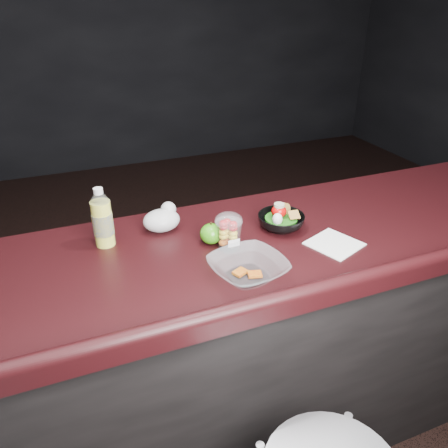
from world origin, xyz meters
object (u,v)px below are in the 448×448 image
Objects in this scene: green_apple at (211,234)px; lemonade_bottle at (103,222)px; snack_bowl at (281,220)px; takeout_bowl at (248,268)px; fruit_cup at (229,231)px.

lemonade_bottle is at bearing 159.88° from green_apple.
green_apple is 0.28m from snack_bowl.
snack_bowl is (0.28, 0.01, -0.00)m from green_apple.
green_apple is at bearing 98.81° from takeout_bowl.
green_apple is at bearing -178.70° from snack_bowl.
green_apple is at bearing 126.33° from fruit_cup.
green_apple is 0.24m from takeout_bowl.
snack_bowl is at bearing -10.95° from lemonade_bottle.
fruit_cup is 0.50× the size of takeout_bowl.
snack_bowl is (0.63, -0.12, -0.06)m from lemonade_bottle.
takeout_bowl is (-0.24, -0.24, -0.00)m from snack_bowl.
lemonade_bottle is 0.80× the size of takeout_bowl.
lemonade_bottle is 0.64m from snack_bowl.
takeout_bowl is (0.04, -0.23, -0.01)m from green_apple.
lemonade_bottle is 1.06× the size of snack_bowl.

